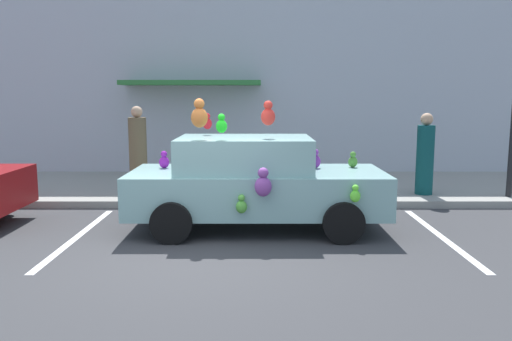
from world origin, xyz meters
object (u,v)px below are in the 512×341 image
Objects in this scene: plush_covered_car at (253,182)px; pedestrian_walking_past at (137,154)px; teddy_bear_on_sidewalk at (366,181)px; pedestrian_near_shopfront at (424,157)px.

plush_covered_car is 2.26× the size of pedestrian_walking_past.
plush_covered_car reaches higher than teddy_bear_on_sidewalk.
pedestrian_walking_past is (-4.84, -0.15, 0.60)m from teddy_bear_on_sidewalk.
pedestrian_walking_past is at bearing -178.22° from teddy_bear_on_sidewalk.
pedestrian_near_shopfront reaches higher than teddy_bear_on_sidewalk.
plush_covered_car is 3.27m from pedestrian_walking_past.
pedestrian_walking_past reaches higher than pedestrian_near_shopfront.
plush_covered_car reaches higher than pedestrian_walking_past.
pedestrian_near_shopfront is 0.92× the size of pedestrian_walking_past.
plush_covered_car is at bearing -136.03° from teddy_bear_on_sidewalk.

